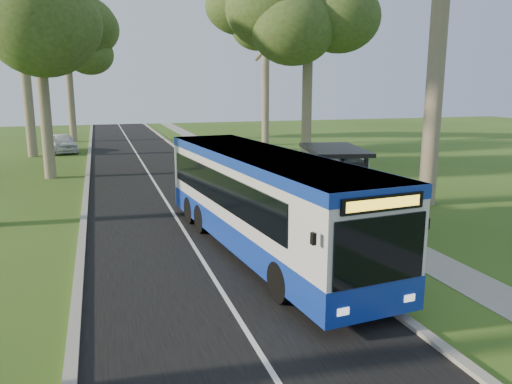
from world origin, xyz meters
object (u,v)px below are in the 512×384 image
bus_stop_sign (363,212)px  car_white (63,143)px  bus_shelter (344,174)px  car_silver (62,144)px  bus (262,202)px  litter_bin (378,247)px

bus_stop_sign → car_white: size_ratio=0.51×
car_white → bus_stop_sign: bearing=-82.0°
bus_shelter → car_silver: size_ratio=0.94×
bus → car_silver: (-7.53, 27.82, -0.96)m
bus → car_white: 28.94m
bus → bus_stop_sign: bearing=-35.6°
litter_bin → bus_shelter: bearing=81.1°
bus → car_white: (-7.43, 27.95, -0.87)m
bus → litter_bin: bearing=-42.7°
car_white → car_silver: size_ratio=1.10×
bus → car_silver: bus is taller
bus_shelter → car_white: bus_shelter is taller
bus_shelter → bus: bearing=-149.5°
car_white → litter_bin: bearing=-82.0°
bus_shelter → litter_bin: 3.66m
bus → bus_stop_sign: bus is taller
bus → litter_bin: bus is taller
bus_stop_sign → bus: bearing=153.1°
bus_shelter → car_white: 28.98m
bus_stop_sign → car_silver: bearing=112.1°
litter_bin → car_white: bearing=108.9°
litter_bin → car_silver: 31.72m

